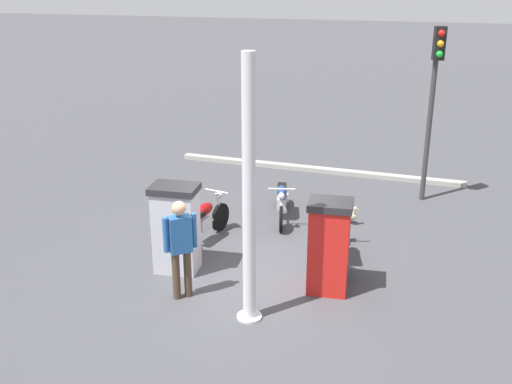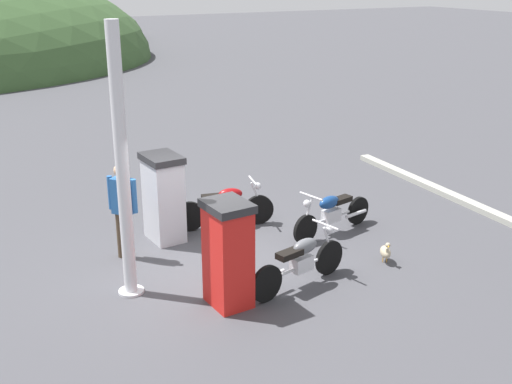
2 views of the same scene
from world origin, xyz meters
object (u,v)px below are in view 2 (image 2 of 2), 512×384
(motorcycle_near_pump, at_px, (301,261))
(attendant_person, at_px, (123,205))
(fuel_pump_far, at_px, (164,197))
(wandering_duck, at_px, (386,251))
(canopy_support_pole, at_px, (122,171))
(fuel_pump_near, at_px, (228,253))
(motorcycle_extra, at_px, (332,212))
(motorcycle_far_pump, at_px, (226,206))

(motorcycle_near_pump, distance_m, attendant_person, 3.21)
(fuel_pump_far, xyz_separation_m, wandering_duck, (3.00, -2.75, -0.63))
(canopy_support_pole, bearing_deg, motorcycle_near_pump, -23.50)
(fuel_pump_near, height_order, fuel_pump_far, fuel_pump_near)
(motorcycle_extra, bearing_deg, motorcycle_far_pump, 142.95)
(wandering_duck, bearing_deg, motorcycle_far_pump, 122.63)
(motorcycle_far_pump, xyz_separation_m, wandering_duck, (1.75, -2.73, -0.23))
(motorcycle_far_pump, xyz_separation_m, motorcycle_extra, (1.64, -1.24, -0.00))
(motorcycle_far_pump, distance_m, attendant_person, 2.27)
(canopy_support_pole, bearing_deg, wandering_duck, -13.51)
(fuel_pump_near, bearing_deg, fuel_pump_far, 90.00)
(fuel_pump_near, height_order, motorcycle_near_pump, fuel_pump_near)
(motorcycle_extra, distance_m, canopy_support_pole, 4.42)
(motorcycle_near_pump, xyz_separation_m, motorcycle_extra, (1.65, 1.55, -0.01))
(fuel_pump_near, height_order, motorcycle_extra, fuel_pump_near)
(attendant_person, relative_size, canopy_support_pole, 0.42)
(fuel_pump_near, xyz_separation_m, canopy_support_pole, (-1.21, 1.03, 1.17))
(motorcycle_far_pump, height_order, wandering_duck, motorcycle_far_pump)
(motorcycle_near_pump, distance_m, motorcycle_extra, 2.26)
(wandering_duck, bearing_deg, fuel_pump_far, 137.56)
(wandering_duck, distance_m, canopy_support_pole, 4.69)
(fuel_pump_far, height_order, motorcycle_far_pump, fuel_pump_far)
(motorcycle_near_pump, relative_size, motorcycle_far_pump, 1.00)
(fuel_pump_far, distance_m, wandering_duck, 4.12)
(attendant_person, bearing_deg, fuel_pump_near, -68.71)
(attendant_person, distance_m, canopy_support_pole, 1.65)
(wandering_duck, height_order, canopy_support_pole, canopy_support_pole)
(motorcycle_far_pump, xyz_separation_m, attendant_person, (-2.15, -0.45, 0.56))
(motorcycle_near_pump, relative_size, canopy_support_pole, 0.47)
(wandering_duck, bearing_deg, attendant_person, 149.71)
(motorcycle_extra, height_order, canopy_support_pole, canopy_support_pole)
(fuel_pump_far, height_order, motorcycle_extra, fuel_pump_far)
(fuel_pump_near, distance_m, attendant_person, 2.47)
(motorcycle_near_pump, xyz_separation_m, attendant_person, (-2.14, 2.33, 0.55))
(fuel_pump_far, relative_size, motorcycle_extra, 0.82)
(attendant_person, bearing_deg, fuel_pump_far, 27.65)
(fuel_pump_far, xyz_separation_m, canopy_support_pole, (-1.21, -1.73, 1.17))
(fuel_pump_near, bearing_deg, canopy_support_pole, 139.47)
(fuel_pump_near, xyz_separation_m, wandering_duck, (3.00, 0.02, -0.63))
(motorcycle_near_pump, height_order, motorcycle_far_pump, same)
(fuel_pump_far, height_order, canopy_support_pole, canopy_support_pole)
(motorcycle_far_pump, distance_m, canopy_support_pole, 3.38)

